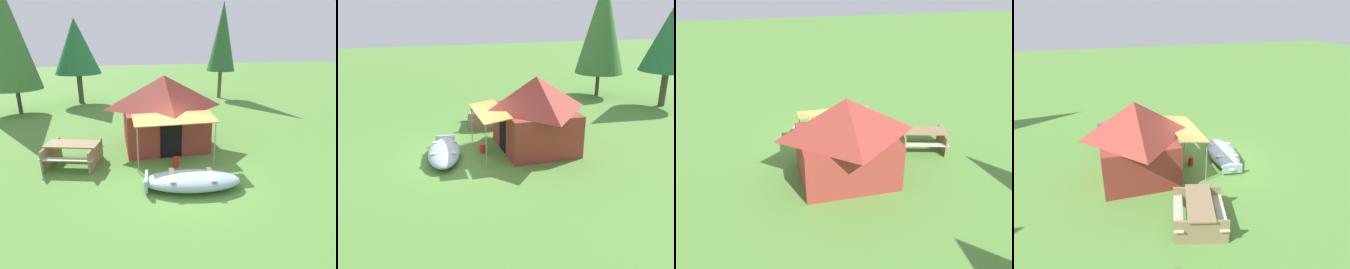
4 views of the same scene
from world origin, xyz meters
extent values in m
plane|color=#568A39|center=(0.00, 0.00, 0.00)|extent=(80.00, 80.00, 0.00)
ellipsoid|color=#9DB7C1|center=(-0.02, -0.63, 0.22)|extent=(2.91, 1.63, 0.45)
ellipsoid|color=#374043|center=(-0.02, -0.63, 0.26)|extent=(2.67, 1.45, 0.16)
cube|color=beige|center=(0.52, -0.73, 0.41)|extent=(0.30, 0.87, 0.04)
cube|color=beige|center=(-0.55, -0.52, 0.41)|extent=(0.30, 0.87, 0.04)
cube|color=#9DB7C1|center=(-1.25, -0.39, 0.24)|extent=(0.22, 0.72, 0.34)
cube|color=maroon|center=(0.00, 2.84, 0.77)|extent=(3.07, 2.65, 1.53)
pyramid|color=maroon|center=(0.00, 2.84, 2.14)|extent=(3.32, 2.86, 1.20)
cube|color=black|center=(-0.04, 1.55, 0.64)|extent=(0.76, 0.06, 1.23)
cube|color=#B89143|center=(-0.06, 1.07, 1.58)|extent=(2.72, 1.08, 0.17)
cylinder|color=gray|center=(1.18, 0.60, 0.73)|extent=(0.04, 0.04, 1.46)
cylinder|color=gray|center=(-1.33, 0.69, 0.73)|extent=(0.04, 0.04, 1.46)
cube|color=#8F7452|center=(-3.33, 1.76, 0.74)|extent=(1.84, 1.19, 0.04)
cube|color=#B8B89B|center=(-3.50, 1.20, 0.45)|extent=(1.70, 0.75, 0.04)
cube|color=#B8B89B|center=(-3.16, 2.32, 0.45)|extent=(1.70, 0.75, 0.04)
cube|color=#8F7452|center=(-4.05, 1.98, 0.36)|extent=(0.48, 1.38, 0.72)
cube|color=#8F7452|center=(-2.62, 1.54, 0.36)|extent=(0.48, 1.38, 0.72)
cube|color=#1E895C|center=(1.05, 1.86, 0.19)|extent=(0.61, 0.39, 0.38)
cylinder|color=red|center=(-0.07, 0.79, 0.17)|extent=(0.30, 0.30, 0.34)
camera|label=1|loc=(-2.30, -7.14, 3.96)|focal=29.42mm
camera|label=2|loc=(11.81, -2.18, 5.08)|focal=38.26mm
camera|label=3|loc=(2.58, 11.88, 6.17)|focal=35.55mm
camera|label=4|loc=(-9.35, 4.31, 5.55)|focal=30.92mm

